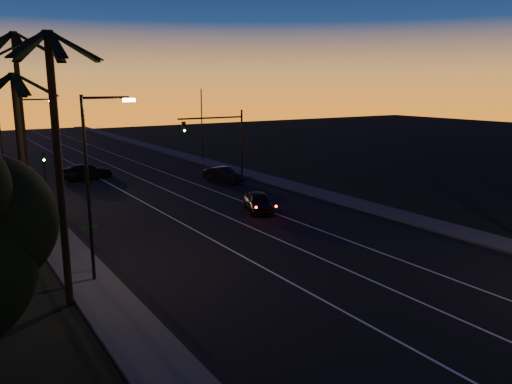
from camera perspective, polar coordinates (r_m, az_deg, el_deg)
road at (r=38.63m, az=-6.01°, el=-2.05°), size 20.00×170.00×0.01m
sidewalk_left at (r=35.24m, az=-22.53°, el=-4.20°), size 2.40×170.00×0.16m
sidewalk_right at (r=44.62m, az=6.93°, el=-0.05°), size 2.40×170.00×0.16m
lane_stripe_left at (r=37.43m, az=-10.12°, el=-2.62°), size 0.12×160.00×0.01m
lane_stripe_mid at (r=38.85m, az=-5.35°, el=-1.94°), size 0.12×160.00×0.01m
lane_stripe_right at (r=40.52m, az=-0.96°, el=-1.30°), size 0.12×160.00×0.01m
palm_near at (r=22.04m, az=-21.82°, el=5.16°), size 4.25×4.16×11.53m
palm_mid at (r=27.93m, az=-25.32°, el=4.46°), size 4.25×4.16×10.03m
palm_far at (r=33.88m, az=-25.24°, el=7.93°), size 4.25×4.16×12.53m
streetlight_left_near at (r=24.63m, az=-18.09°, el=1.95°), size 2.55×0.26×9.00m
streetlight_left_far at (r=42.19m, az=-24.40°, el=5.11°), size 2.55×0.26×8.50m
street_sign at (r=26.40m, az=-18.34°, el=-5.61°), size 0.70×0.06×2.60m
signal_mast at (r=49.85m, az=-3.98°, el=6.75°), size 7.10×0.41×7.00m
signal_post at (r=44.59m, az=-23.04°, el=2.73°), size 0.28×0.37×4.20m
far_pole_left at (r=59.01m, az=-27.18°, el=6.01°), size 0.14×0.14×9.00m
far_pole_right at (r=62.26m, az=-6.21°, el=7.51°), size 0.14×0.14×9.00m
lead_car at (r=37.82m, az=0.29°, el=-1.14°), size 3.23×5.04×1.46m
right_car at (r=49.37m, az=-3.73°, el=1.98°), size 2.76×4.74×1.48m
cross_car at (r=53.73m, az=-18.76°, el=2.23°), size 5.72×3.36×1.56m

